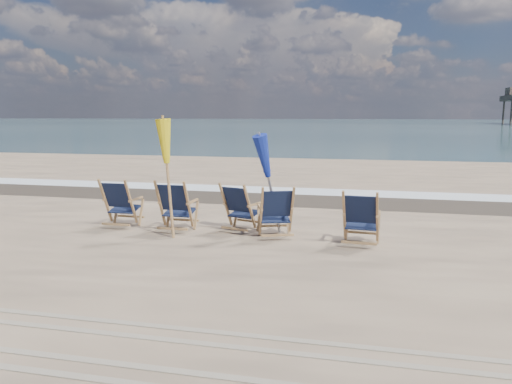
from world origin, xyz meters
The scene contains 11 objects.
ocean centered at (0.00, 128.00, 0.00)m, with size 400.00×400.00×0.00m, color #3D5E65.
surf_foam centered at (0.00, 8.30, 0.00)m, with size 200.00×1.40×0.01m, color silver.
wet_sand_strip centered at (0.00, 6.80, 0.00)m, with size 200.00×2.60×0.00m, color #42362A.
tire_tracks centered at (0.00, -2.80, 0.01)m, with size 80.00×1.30×0.01m, color gray, non-canonical shape.
beach_chair_0 centered at (-2.72, 2.26, 0.54)m, with size 0.69×0.78×1.08m, color #121A35, non-canonical shape.
beach_chair_1 centered at (-1.40, 2.16, 0.55)m, with size 0.71×0.80×1.10m, color #121A35, non-canonical shape.
beach_chair_2 centered at (-0.17, 2.36, 0.52)m, with size 0.67×0.75×1.04m, color #121A35, non-canonical shape.
beach_chair_3 centered at (0.71, 2.20, 0.53)m, with size 0.68×0.76×1.06m, color #121A35, non-canonical shape.
beach_chair_4 centered at (2.33, 1.85, 0.53)m, with size 0.68×0.76×1.06m, color #121A35, non-canonical shape.
umbrella_yellow centered at (-1.64, 1.75, 1.77)m, with size 0.30×0.30×2.31m.
umbrella_blue centered at (0.25, 2.43, 1.55)m, with size 0.30×0.30×2.07m.
Camera 1 is at (2.19, -7.21, 2.41)m, focal length 35.00 mm.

